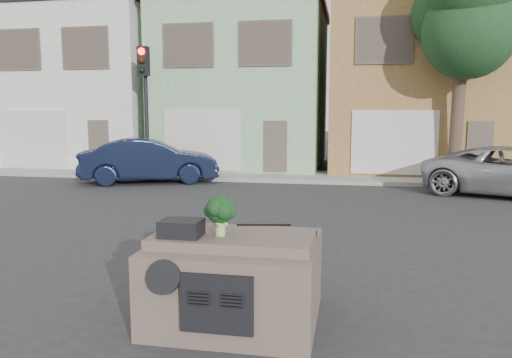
% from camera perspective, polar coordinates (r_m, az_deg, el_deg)
% --- Properties ---
extents(ground_plane, '(120.00, 120.00, 0.00)m').
position_cam_1_polar(ground_plane, '(9.30, 1.97, -8.43)').
color(ground_plane, '#303033').
rests_on(ground_plane, ground).
extents(sidewalk, '(40.00, 3.00, 0.15)m').
position_cam_1_polar(sidewalk, '(19.54, 6.71, 0.25)').
color(sidewalk, gray).
rests_on(sidewalk, ground).
extents(townhouse_white, '(7.20, 8.20, 7.55)m').
position_cam_1_polar(townhouse_white, '(26.43, -17.37, 9.91)').
color(townhouse_white, silver).
rests_on(townhouse_white, ground).
extents(townhouse_mint, '(7.20, 8.20, 7.55)m').
position_cam_1_polar(townhouse_mint, '(23.87, -0.99, 10.53)').
color(townhouse_mint, '#8CBC8A').
rests_on(townhouse_mint, ground).
extents(townhouse_tan, '(7.20, 8.20, 7.55)m').
position_cam_1_polar(townhouse_tan, '(23.51, 17.51, 10.23)').
color(townhouse_tan, olive).
rests_on(townhouse_tan, ground).
extents(navy_sedan, '(5.22, 3.41, 1.63)m').
position_cam_1_polar(navy_sedan, '(18.79, -11.99, -0.40)').
color(navy_sedan, black).
rests_on(navy_sedan, ground).
extents(traffic_signal, '(0.40, 0.40, 5.10)m').
position_cam_1_polar(traffic_signal, '(19.95, -12.52, 7.40)').
color(traffic_signal, black).
rests_on(traffic_signal, ground).
extents(tree_near, '(4.40, 4.00, 8.50)m').
position_cam_1_polar(tree_near, '(19.06, 22.28, 12.13)').
color(tree_near, '#1B411E').
rests_on(tree_near, ground).
extents(car_dashboard, '(2.00, 1.80, 1.12)m').
position_cam_1_polar(car_dashboard, '(6.32, -2.27, -10.96)').
color(car_dashboard, brown).
rests_on(car_dashboard, ground).
extents(instrument_hump, '(0.48, 0.38, 0.20)m').
position_cam_1_polar(instrument_hump, '(5.97, -8.52, -5.56)').
color(instrument_hump, black).
rests_on(instrument_hump, car_dashboard).
extents(wiper_arm, '(0.69, 0.15, 0.02)m').
position_cam_1_polar(wiper_arm, '(6.47, 0.89, -5.26)').
color(wiper_arm, black).
rests_on(wiper_arm, car_dashboard).
extents(broccoli, '(0.57, 0.57, 0.49)m').
position_cam_1_polar(broccoli, '(5.93, -4.13, -4.15)').
color(broccoli, black).
rests_on(broccoli, car_dashboard).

